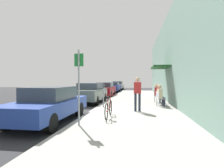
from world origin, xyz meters
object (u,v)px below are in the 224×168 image
Objects in this scene: parking_meter at (103,94)px; cafe_chair_0 at (160,98)px; cafe_chair_2 at (156,95)px; pedestrian_standing at (137,91)px; street_sign at (79,81)px; seated_patron_1 at (159,94)px; seated_patron_0 at (161,95)px; seated_patron_2 at (157,92)px; parked_car_2 at (105,89)px; parked_car_3 at (113,87)px; parked_car_0 at (49,104)px; parked_car_1 at (90,93)px; parked_car_4 at (118,85)px; cafe_chair_1 at (158,97)px; bicycle_0 at (109,109)px.

parking_meter is 1.52× the size of cafe_chair_0.
pedestrian_standing reaches higher than cafe_chair_2.
street_sign is 6.65m from seated_patron_1.
seated_patron_0 is at bearing 54.20° from pedestrian_standing.
seated_patron_0 is 0.77m from seated_patron_1.
seated_patron_0 is 1.00× the size of seated_patron_2.
parked_car_2 is 6.21m from parked_car_3.
street_sign is at bearing -115.36° from cafe_chair_2.
seated_patron_2 is at bearing 51.77° from parked_car_0.
parked_car_1 is 5.06× the size of cafe_chair_2.
parked_car_4 is 5.06× the size of cafe_chair_1.
cafe_chair_2 is at bearing -50.89° from parked_car_2.
street_sign is at bearing -123.15° from pedestrian_standing.
cafe_chair_2 is (4.78, 6.16, -0.10)m from parked_car_0.
pedestrian_standing is (3.49, -15.97, 0.39)m from parked_car_3.
parked_car_2 is 1.00× the size of parked_car_4.
parked_car_1 is at bearing -90.00° from parked_car_3.
parked_car_3 is 16.35m from pedestrian_standing.
street_sign is (1.50, -24.83, 0.88)m from parked_car_4.
parked_car_2 is 3.33× the size of parking_meter.
parking_meter is 0.51× the size of street_sign.
cafe_chair_2 is (3.23, 2.83, -0.26)m from parking_meter.
street_sign reaches higher than parking_meter.
seated_patron_2 is (4.84, 6.15, 0.09)m from parked_car_0.
seated_patron_0 is at bearing -88.29° from cafe_chair_2.
seated_patron_0 is at bearing 55.82° from street_sign.
parked_car_2 is 12.92m from street_sign.
parking_meter reaches higher than bicycle_0.
cafe_chair_2 is (-0.06, 1.23, -0.19)m from seated_patron_1.
cafe_chair_1 is at bearing 173.44° from seated_patron_1.
parked_car_1 is 3.41× the size of seated_patron_1.
cafe_chair_1 is (4.78, 4.93, -0.10)m from parked_car_0.
cafe_chair_1 is at bearing -92.83° from seated_patron_2.
parked_car_4 is 20.49m from cafe_chair_0.
cafe_chair_2 is at bearing 71.55° from pedestrian_standing.
seated_patron_0 is at bearing 12.90° from cafe_chair_0.
cafe_chair_0 is 0.81m from seated_patron_1.
cafe_chair_0 is (2.49, 3.45, 0.14)m from bicycle_0.
parked_car_3 is 14.89m from cafe_chair_0.
seated_patron_1 is at bearing -87.24° from cafe_chair_2.
parked_car_2 is (0.00, 12.04, 0.02)m from parked_car_0.
parked_car_3 is 5.82m from parked_car_4.
pedestrian_standing is (1.94, -1.05, 0.23)m from parking_meter.
pedestrian_standing reaches higher than bicycle_0.
parked_car_1 reaches higher than parked_car_0.
parking_meter reaches higher than cafe_chair_2.
cafe_chair_1 is 0.20m from seated_patron_1.
parked_car_0 is 5.06× the size of cafe_chair_1.
cafe_chair_1 is (4.78, -7.10, -0.12)m from parked_car_2.
cafe_chair_0 is at bearing -58.80° from parked_car_2.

